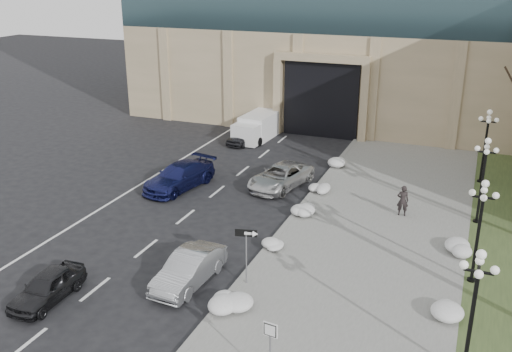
# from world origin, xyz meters

# --- Properties ---
(sidewalk) EXTENTS (9.00, 40.00, 0.12)m
(sidewalk) POSITION_xyz_m (3.50, 14.00, 0.06)
(sidewalk) COLOR gray
(sidewalk) RESTS_ON ground
(curb) EXTENTS (0.30, 40.00, 0.14)m
(curb) POSITION_xyz_m (-1.00, 14.00, 0.07)
(curb) COLOR gray
(curb) RESTS_ON ground
(car_a) EXTENTS (1.54, 3.69, 1.25)m
(car_a) POSITION_xyz_m (-7.74, 4.61, 0.63)
(car_a) COLOR black
(car_a) RESTS_ON ground
(car_b) EXTENTS (1.74, 4.39, 1.42)m
(car_b) POSITION_xyz_m (-3.00, 7.92, 0.71)
(car_b) COLOR #96989D
(car_b) RESTS_ON ground
(car_c) EXTENTS (3.18, 5.62, 1.54)m
(car_c) POSITION_xyz_m (-8.89, 17.70, 0.77)
(car_c) COLOR #161A4F
(car_c) RESTS_ON ground
(car_d) EXTENTS (3.41, 5.44, 1.40)m
(car_d) POSITION_xyz_m (-3.17, 20.15, 0.70)
(car_d) COLOR #BDBDBD
(car_d) RESTS_ON ground
(car_e) EXTENTS (1.88, 3.77, 1.23)m
(car_e) POSITION_xyz_m (-8.91, 27.91, 0.62)
(car_e) COLOR #292A2E
(car_e) RESTS_ON ground
(pedestrian) EXTENTS (0.69, 0.52, 1.72)m
(pedestrian) POSITION_xyz_m (4.47, 18.37, 0.98)
(pedestrian) COLOR black
(pedestrian) RESTS_ON sidewalk
(box_truck) EXTENTS (2.42, 6.12, 1.91)m
(box_truck) POSITION_xyz_m (-8.40, 29.85, 0.93)
(box_truck) COLOR silver
(box_truck) RESTS_ON ground
(one_way_sign) EXTENTS (0.99, 0.35, 2.63)m
(one_way_sign) POSITION_xyz_m (-0.50, 8.74, 2.17)
(one_way_sign) COLOR slate
(one_way_sign) RESTS_ON ground
(keep_sign) EXTENTS (0.50, 0.11, 2.35)m
(keep_sign) POSITION_xyz_m (2.43, 3.30, 1.73)
(keep_sign) COLOR slate
(keep_sign) RESTS_ON ground
(snow_clump_c) EXTENTS (1.10, 1.60, 0.36)m
(snow_clump_c) POSITION_xyz_m (-0.51, 6.83, 0.30)
(snow_clump_c) COLOR silver
(snow_clump_c) RESTS_ON sidewalk
(snow_clump_d) EXTENTS (1.10, 1.60, 0.36)m
(snow_clump_d) POSITION_xyz_m (-0.69, 12.09, 0.30)
(snow_clump_d) COLOR silver
(snow_clump_d) RESTS_ON sidewalk
(snow_clump_e) EXTENTS (1.10, 1.60, 0.36)m
(snow_clump_e) POSITION_xyz_m (-0.55, 16.53, 0.30)
(snow_clump_e) COLOR silver
(snow_clump_e) RESTS_ON sidewalk
(snow_clump_f) EXTENTS (1.10, 1.60, 0.36)m
(snow_clump_f) POSITION_xyz_m (-0.61, 19.95, 0.30)
(snow_clump_f) COLOR silver
(snow_clump_f) RESTS_ON sidewalk
(snow_clump_g) EXTENTS (1.10, 1.60, 0.36)m
(snow_clump_g) POSITION_xyz_m (-0.52, 24.68, 0.30)
(snow_clump_g) COLOR silver
(snow_clump_g) RESTS_ON sidewalk
(snow_clump_i) EXTENTS (1.10, 1.60, 0.36)m
(snow_clump_i) POSITION_xyz_m (7.56, 9.23, 0.30)
(snow_clump_i) COLOR silver
(snow_clump_i) RESTS_ON sidewalk
(snow_clump_j) EXTENTS (1.10, 1.60, 0.36)m
(snow_clump_j) POSITION_xyz_m (7.50, 14.97, 0.30)
(snow_clump_j) COLOR silver
(snow_clump_j) RESTS_ON sidewalk
(lamppost_a) EXTENTS (1.18, 1.18, 4.76)m
(lamppost_a) POSITION_xyz_m (8.30, 6.00, 3.07)
(lamppost_a) COLOR black
(lamppost_a) RESTS_ON ground
(lamppost_b) EXTENTS (1.18, 1.18, 4.76)m
(lamppost_b) POSITION_xyz_m (8.30, 12.50, 3.07)
(lamppost_b) COLOR black
(lamppost_b) RESTS_ON ground
(lamppost_c) EXTENTS (1.18, 1.18, 4.76)m
(lamppost_c) POSITION_xyz_m (8.30, 19.00, 3.07)
(lamppost_c) COLOR black
(lamppost_c) RESTS_ON ground
(lamppost_d) EXTENTS (1.18, 1.18, 4.76)m
(lamppost_d) POSITION_xyz_m (8.30, 25.50, 3.07)
(lamppost_d) COLOR black
(lamppost_d) RESTS_ON ground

